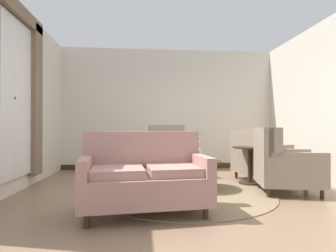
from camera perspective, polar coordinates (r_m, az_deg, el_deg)
ground at (r=4.03m, az=4.24°, el=-14.71°), size 8.27×8.27×0.00m
wall_back at (r=6.85m, az=0.17°, el=3.54°), size 5.41×0.08×2.94m
wall_left at (r=5.16m, az=-27.90°, el=4.89°), size 0.08×4.13×2.94m
wall_right at (r=5.77m, az=29.34°, el=4.34°), size 0.08×4.13×2.94m
baseboard_back at (r=6.84m, az=0.22°, el=-8.28°), size 5.25×0.03×0.12m
area_rug at (r=4.32m, az=3.57°, el=-13.66°), size 2.66×2.66×0.01m
window_with_curtains at (r=4.71m, az=-29.00°, el=7.02°), size 0.12×1.81×2.68m
coffee_table at (r=4.57m, az=5.44°, el=-8.15°), size 0.89×0.89×0.46m
porcelain_vase at (r=4.57m, az=6.12°, el=-5.43°), size 0.15×0.15×0.31m
settee at (r=3.28m, az=-4.80°, el=-10.68°), size 1.51×0.93×0.95m
armchair_far_left at (r=5.79m, az=-0.90°, el=-5.82°), size 0.80×0.88×1.06m
armchair_beside_settee at (r=4.58m, az=22.67°, el=-7.52°), size 1.01×0.91×1.00m
armchair_back_corner at (r=5.55m, az=18.14°, el=-6.31°), size 1.01×1.04×0.96m
side_table at (r=5.13m, az=16.55°, el=-6.98°), size 0.60×0.60×0.67m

